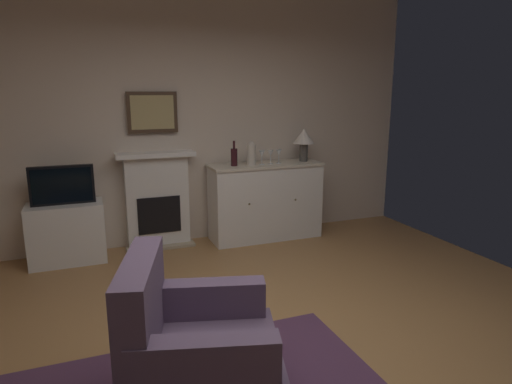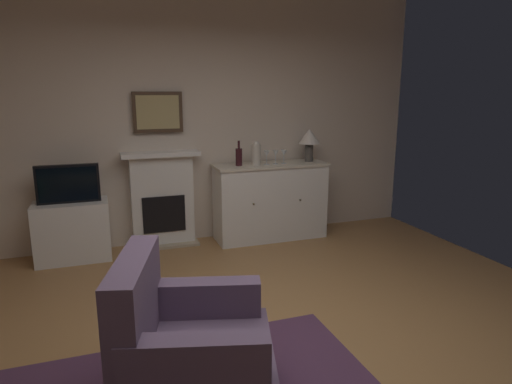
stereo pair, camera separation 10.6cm
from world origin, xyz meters
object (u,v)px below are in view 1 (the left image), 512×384
wine_glass_right (279,153)px  table_lamp (304,139)px  armchair (193,351)px  wine_glass_center (271,154)px  tv_cabinet (67,233)px  framed_picture (152,112)px  fireplace_unit (157,200)px  vase_decorative (251,153)px  wine_bottle (234,157)px  wine_glass_left (262,154)px  sideboard_cabinet (265,201)px  tv_set (62,185)px

wine_glass_right → table_lamp: bearing=7.1°
table_lamp → armchair: table_lamp is taller
wine_glass_center → tv_cabinet: (-2.28, 0.07, -0.73)m
tv_cabinet → framed_picture: bearing=12.0°
table_lamp → armchair: (-2.04, -2.70, -0.82)m
wine_glass_center → armchair: 3.15m
fireplace_unit → tv_cabinet: size_ratio=1.47×
framed_picture → vase_decorative: 1.20m
table_lamp → vase_decorative: bearing=-175.9°
table_lamp → tv_cabinet: table_lamp is taller
fireplace_unit → framed_picture: framed_picture is taller
framed_picture → wine_glass_center: (1.31, -0.28, -0.49)m
vase_decorative → wine_bottle: bearing=171.5°
wine_bottle → wine_glass_left: 0.33m
wine_glass_left → wine_glass_center: 0.11m
sideboard_cabinet → wine_bottle: size_ratio=4.69×
fireplace_unit → armchair: fireplace_unit is taller
wine_glass_left → tv_set: size_ratio=0.27×
wine_glass_right → tv_cabinet: size_ratio=0.22×
sideboard_cabinet → wine_glass_center: bearing=-51.0°
framed_picture → wine_glass_right: framed_picture is taller
wine_glass_left → tv_cabinet: size_ratio=0.22×
wine_bottle → wine_glass_left: (0.33, -0.03, 0.01)m
wine_glass_center → wine_glass_right: (0.11, 0.01, 0.00)m
sideboard_cabinet → wine_glass_left: 0.59m
fireplace_unit → sideboard_cabinet: 1.28m
wine_glass_right → armchair: (-1.69, -2.65, -0.66)m
fireplace_unit → armchair: bearing=-95.3°
wine_glass_center → tv_set: (-2.28, 0.05, -0.21)m
wine_bottle → vase_decorative: bearing=-8.5°
wine_bottle → fireplace_unit: bearing=167.1°
fireplace_unit → wine_glass_right: 1.52m
table_lamp → wine_glass_left: size_ratio=2.42×
table_lamp → wine_bottle: size_ratio=1.38×
sideboard_cabinet → tv_cabinet: bearing=179.6°
sideboard_cabinet → fireplace_unit: bearing=172.0°
fireplace_unit → wine_bottle: size_ratio=3.79×
wine_glass_center → fireplace_unit: bearing=170.0°
wine_glass_center → sideboard_cabinet: bearing=129.0°
sideboard_cabinet → armchair: bearing=-119.6°
fireplace_unit → sideboard_cabinet: bearing=-8.0°
fireplace_unit → framed_picture: 0.99m
wine_glass_left → tv_set: (-2.17, 0.04, -0.21)m
table_lamp → wine_glass_center: (-0.46, -0.05, -0.16)m
wine_bottle → vase_decorative: 0.20m
framed_picture → vase_decorative: framed_picture is taller
wine_bottle → armchair: bearing=-113.0°
framed_picture → wine_bottle: bearing=-15.7°
framed_picture → vase_decorative: (1.07, -0.27, -0.47)m
framed_picture → tv_cabinet: bearing=-168.0°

